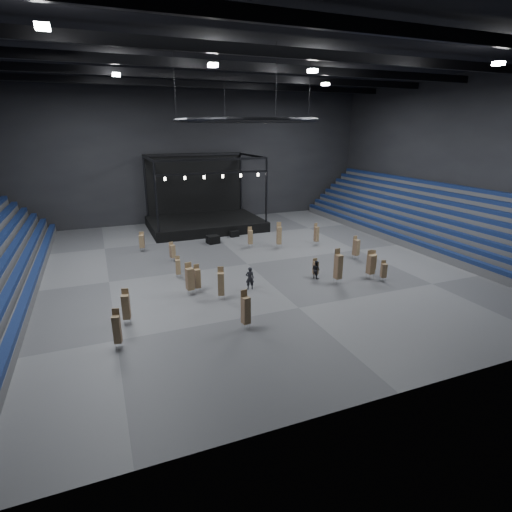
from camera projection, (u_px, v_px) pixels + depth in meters
name	position (u px, v px, depth m)	size (l,w,h in m)	color
floor	(248.00, 264.00, 38.06)	(50.00, 50.00, 0.00)	#4D4D4F
ceiling	(246.00, 56.00, 32.57)	(50.00, 42.00, 0.20)	black
wall_back	(192.00, 154.00, 53.88)	(50.00, 0.20, 18.00)	black
wall_front	(422.00, 212.00, 16.75)	(50.00, 0.20, 18.00)	black
wall_right	(458.00, 160.00, 44.16)	(0.20, 42.00, 18.00)	black
bleachers_right	(435.00, 226.00, 45.65)	(7.20, 40.00, 6.40)	#474749
stage	(204.00, 216.00, 51.98)	(14.00, 10.00, 9.20)	black
truss_ring	(247.00, 120.00, 34.10)	(12.30, 12.30, 5.15)	black
roof_girders	(246.00, 67.00, 32.82)	(49.00, 30.35, 0.70)	black
floodlights	(265.00, 68.00, 29.46)	(28.60, 16.60, 0.25)	white
flight_case_left	(212.00, 239.00, 45.12)	(1.29, 0.65, 0.86)	black
flight_case_mid	(214.00, 240.00, 44.69)	(1.30, 0.65, 0.87)	black
flight_case_right	(234.00, 234.00, 47.55)	(1.05, 0.53, 0.70)	black
chair_stack_0	(316.00, 267.00, 34.35)	(0.43, 0.43, 1.73)	silver
chair_stack_1	(117.00, 329.00, 23.20)	(0.52, 0.52, 2.47)	silver
chair_stack_2	(250.00, 237.00, 43.12)	(0.51, 0.51, 2.26)	silver
chair_stack_3	(371.00, 264.00, 34.04)	(0.59, 0.59, 2.52)	silver
chair_stack_4	(126.00, 306.00, 26.07)	(0.58, 0.58, 2.46)	silver
chair_stack_5	(373.00, 261.00, 35.44)	(0.57, 0.57, 2.08)	silver
chair_stack_6	(178.00, 266.00, 34.33)	(0.45, 0.45, 1.93)	silver
chair_stack_7	(142.00, 241.00, 41.69)	(0.61, 0.61, 2.08)	silver
chair_stack_8	(197.00, 278.00, 31.28)	(0.46, 0.46, 2.26)	silver
chair_stack_9	(279.00, 235.00, 42.94)	(0.59, 0.59, 2.79)	silver
chair_stack_10	(356.00, 247.00, 39.13)	(0.63, 0.63, 2.36)	silver
chair_stack_11	(190.00, 278.00, 30.66)	(0.63, 0.63, 2.60)	silver
chair_stack_12	(316.00, 234.00, 44.13)	(0.49, 0.49, 2.42)	silver
chair_stack_13	(172.00, 251.00, 38.64)	(0.58, 0.58, 1.91)	silver
chair_stack_14	(384.00, 270.00, 33.56)	(0.53, 0.53, 1.82)	silver
chair_stack_15	(246.00, 309.00, 25.41)	(0.57, 0.57, 2.64)	silver
chair_stack_16	(338.00, 266.00, 32.89)	(0.60, 0.60, 3.00)	silver
chair_stack_17	(221.00, 283.00, 29.79)	(0.60, 0.60, 2.58)	silver
man_center	(250.00, 278.00, 31.86)	(0.68, 0.45, 1.88)	black
crew_member	(316.00, 269.00, 34.27)	(0.77, 0.60, 1.59)	black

